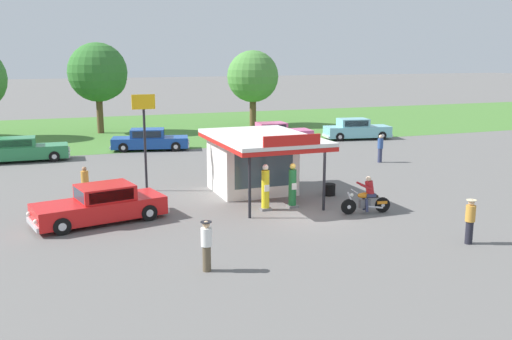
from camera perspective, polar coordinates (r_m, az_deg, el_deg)
name	(u,v)px	position (r m, az deg, el deg)	size (l,w,h in m)	color
ground_plane	(305,215)	(23.57, 5.00, -4.52)	(300.00, 300.00, 0.00)	slate
grass_verge_strip	(162,128)	(51.77, -9.47, 4.15)	(120.00, 24.00, 0.01)	#477A33
service_station_kiosk	(254,158)	(26.84, -0.18, 1.22)	(4.25, 6.62, 3.36)	silver
gas_pump_nearside	(265,189)	(23.99, 0.95, -1.94)	(0.44, 0.44, 1.99)	slate
gas_pump_offside	(292,187)	(24.48, 3.69, -1.75)	(0.44, 0.44, 1.94)	slate
motorcycle_with_rider	(367,198)	(24.00, 11.11, -2.79)	(2.14, 0.71, 1.58)	black
featured_classic_sedan	(101,205)	(23.17, -15.37, -3.46)	(5.44, 2.89, 1.48)	red
parked_car_back_row_centre	(356,130)	(45.22, 10.08, 4.02)	(5.47, 2.62, 1.62)	#7AC6D1
parked_car_back_row_left	(22,150)	(38.00, -22.54, 1.86)	(5.56, 1.97, 1.50)	#2D844C
parked_car_back_row_right	(150,140)	(40.02, -10.66, 2.96)	(5.62, 2.96, 1.48)	#19479E
parked_car_back_row_far_right	(276,134)	(42.51, 2.07, 3.67)	(5.41, 2.19, 1.56)	#E55993
bystander_strolling_foreground	(470,220)	(21.10, 20.75, -4.74)	(0.35, 0.35, 1.61)	black
bystander_standing_back_lot	(380,148)	(35.54, 12.40, 2.20)	(0.34, 0.34, 1.71)	#2D3351
bystander_chatting_near_pumps	(85,182)	(27.02, -16.84, -1.18)	(0.34, 0.34, 1.51)	black
bystander_admiring_sedan	(207,244)	(17.37, -5.01, -7.48)	(0.35, 0.35, 1.59)	brown
tree_oak_distant_spare	(254,77)	(53.01, -0.20, 9.30)	(4.78, 4.74, 6.94)	brown
tree_oak_far_right	(100,74)	(49.43, -15.46, 9.31)	(4.90, 4.90, 7.54)	brown
roadside_pole_sign	(144,126)	(27.52, -11.19, 4.42)	(1.10, 0.12, 4.67)	black
spare_tire_stack	(329,190)	(26.88, 7.36, -1.97)	(0.60, 0.60, 0.54)	black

